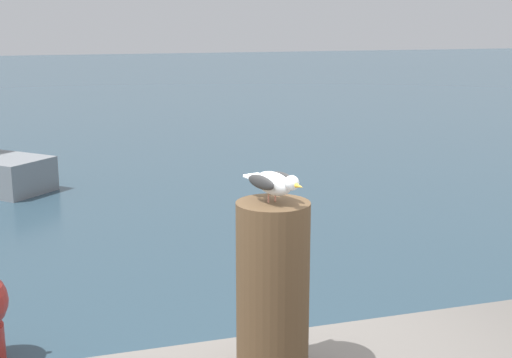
% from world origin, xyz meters
% --- Properties ---
extents(mooring_post, '(0.33, 0.33, 0.79)m').
position_xyz_m(mooring_post, '(0.09, -0.37, 1.85)').
color(mooring_post, '#4C3823').
rests_on(mooring_post, harbor_quay).
extents(seagull, '(0.19, 0.39, 0.14)m').
position_xyz_m(seagull, '(0.09, -0.38, 2.33)').
color(seagull, tan).
rests_on(seagull, mooring_post).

